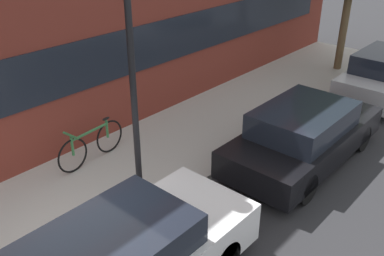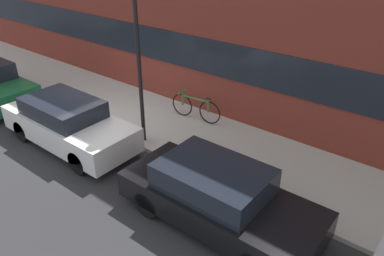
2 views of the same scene
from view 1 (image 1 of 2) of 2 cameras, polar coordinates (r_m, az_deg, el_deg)
name	(u,v)px [view 1 (image 1 of 2)]	position (r m, az deg, el deg)	size (l,w,h in m)	color
sidewalk_strip	(24,225)	(8.26, -21.44, -12.00)	(28.00, 2.98, 0.12)	#B2AFA8
parked_car_black	(304,134)	(9.55, 14.72, -0.84)	(4.30, 1.75, 1.35)	black
bicycle	(92,144)	(9.40, -13.25, -2.05)	(1.79, 0.44, 0.86)	black
lamp_post	(131,59)	(6.80, -8.11, 9.14)	(0.32, 0.32, 4.58)	black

